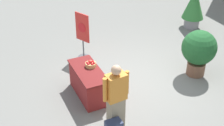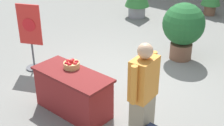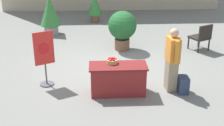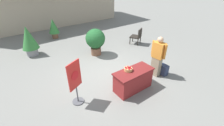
{
  "view_description": "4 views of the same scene",
  "coord_description": "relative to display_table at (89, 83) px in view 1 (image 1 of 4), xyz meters",
  "views": [
    {
      "loc": [
        6.11,
        -3.57,
        4.84
      ],
      "look_at": [
        0.4,
        -0.92,
        0.98
      ],
      "focal_mm": 50.0,
      "sensor_mm": 36.0,
      "label": 1
    },
    {
      "loc": [
        3.49,
        -4.4,
        3.16
      ],
      "look_at": [
        0.6,
        -0.99,
        0.92
      ],
      "focal_mm": 50.0,
      "sensor_mm": 36.0,
      "label": 2
    },
    {
      "loc": [
        -0.39,
        -8.23,
        3.69
      ],
      "look_at": [
        -0.02,
        -1.06,
        0.64
      ],
      "focal_mm": 50.0,
      "sensor_mm": 36.0,
      "label": 3
    },
    {
      "loc": [
        -2.9,
        -4.32,
        3.43
      ],
      "look_at": [
        -0.26,
        -0.71,
        0.83
      ],
      "focal_mm": 24.0,
      "sensor_mm": 36.0,
      "label": 4
    }
  ],
  "objects": [
    {
      "name": "poster_board",
      "position": [
        -1.82,
        0.54,
        0.39
      ],
      "size": [
        0.47,
        0.36,
        1.43
      ],
      "rotation": [
        0.0,
        0.0,
        -1.12
      ],
      "color": "#4C4C51",
      "rests_on": "ground_plane"
    },
    {
      "name": "potted_plant_far_left",
      "position": [
        -2.24,
        4.88,
        0.44
      ],
      "size": [
        0.78,
        0.78,
        1.46
      ],
      "color": "gray",
      "rests_on": "ground_plane"
    },
    {
      "name": "apple_basket",
      "position": [
        -0.14,
        0.13,
        0.43
      ],
      "size": [
        0.27,
        0.27,
        0.16
      ],
      "color": "tan",
      "rests_on": "display_table"
    },
    {
      "name": "potted_plant_near_right",
      "position": [
        0.35,
        3.05,
        0.4
      ],
      "size": [
        0.94,
        0.94,
        1.31
      ],
      "color": "brown",
      "rests_on": "ground_plane"
    },
    {
      "name": "ground_plane",
      "position": [
        -0.11,
        1.42,
        -0.37
      ],
      "size": [
        120.0,
        120.0,
        0.0
      ],
      "primitive_type": "plane",
      "color": "slate"
    },
    {
      "name": "display_table",
      "position": [
        0.0,
        0.0,
        0.0
      ],
      "size": [
        1.39,
        0.61,
        0.74
      ],
      "color": "maroon",
      "rests_on": "ground_plane"
    },
    {
      "name": "person_visitor",
      "position": [
        1.33,
        0.12,
        0.44
      ],
      "size": [
        0.3,
        0.61,
        1.59
      ],
      "rotation": [
        0.0,
        0.0,
        -3.05
      ],
      "color": "gray",
      "rests_on": "ground_plane"
    }
  ]
}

